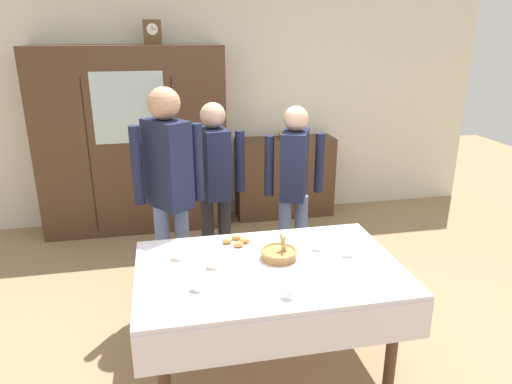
{
  "coord_description": "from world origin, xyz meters",
  "views": [
    {
      "loc": [
        -0.6,
        -2.73,
        2.12
      ],
      "look_at": [
        0.0,
        0.2,
        1.09
      ],
      "focal_mm": 32.97,
      "sensor_mm": 36.0,
      "label": 1
    }
  ],
  "objects_px": {
    "bookshelf_low": "(285,177)",
    "bread_basket": "(279,253)",
    "dining_table": "(270,283)",
    "person_behind_table_right": "(169,179)",
    "spoon_near_left": "(400,283)",
    "spoon_far_right": "(234,297)",
    "mantel_clock": "(152,32)",
    "tea_cup_far_right": "(288,294)",
    "book_stack": "(285,136)",
    "person_by_cabinet": "(215,176)",
    "wall_cabinet": "(133,142)",
    "tea_cup_far_left": "(178,255)",
    "tea_cup_mid_left": "(214,264)",
    "tea_cup_front_edge": "(318,246)",
    "tea_cup_near_right": "(198,286)",
    "pastry_plate": "(236,243)",
    "tea_cup_center": "(348,252)",
    "spoon_center": "(276,242)",
    "person_near_right_end": "(294,178)"
  },
  "relations": [
    {
      "from": "bread_basket",
      "to": "person_behind_table_right",
      "type": "bearing_deg",
      "value": 130.54
    },
    {
      "from": "book_stack",
      "to": "tea_cup_front_edge",
      "type": "bearing_deg",
      "value": -100.03
    },
    {
      "from": "tea_cup_front_edge",
      "to": "pastry_plate",
      "type": "bearing_deg",
      "value": 159.85
    },
    {
      "from": "person_behind_table_right",
      "to": "bread_basket",
      "type": "bearing_deg",
      "value": -49.46
    },
    {
      "from": "tea_cup_far_left",
      "to": "person_by_cabinet",
      "type": "height_order",
      "value": "person_by_cabinet"
    },
    {
      "from": "person_behind_table_right",
      "to": "spoon_center",
      "type": "bearing_deg",
      "value": -37.3
    },
    {
      "from": "wall_cabinet",
      "to": "bread_basket",
      "type": "relative_size",
      "value": 8.26
    },
    {
      "from": "spoon_near_left",
      "to": "spoon_far_right",
      "type": "height_order",
      "value": "same"
    },
    {
      "from": "wall_cabinet",
      "to": "book_stack",
      "type": "height_order",
      "value": "wall_cabinet"
    },
    {
      "from": "dining_table",
      "to": "spoon_near_left",
      "type": "xyz_separation_m",
      "value": [
        0.69,
        -0.33,
        0.1
      ]
    },
    {
      "from": "spoon_center",
      "to": "wall_cabinet",
      "type": "bearing_deg",
      "value": 114.63
    },
    {
      "from": "tea_cup_far_left",
      "to": "pastry_plate",
      "type": "distance_m",
      "value": 0.42
    },
    {
      "from": "tea_cup_far_left",
      "to": "person_near_right_end",
      "type": "distance_m",
      "value": 1.41
    },
    {
      "from": "person_behind_table_right",
      "to": "tea_cup_near_right",
      "type": "bearing_deg",
      "value": -83.93
    },
    {
      "from": "pastry_plate",
      "to": "person_near_right_end",
      "type": "distance_m",
      "value": 1.04
    },
    {
      "from": "spoon_center",
      "to": "person_by_cabinet",
      "type": "bearing_deg",
      "value": 108.03
    },
    {
      "from": "tea_cup_far_left",
      "to": "spoon_near_left",
      "type": "relative_size",
      "value": 1.09
    },
    {
      "from": "mantel_clock",
      "to": "tea_cup_near_right",
      "type": "bearing_deg",
      "value": -86.63
    },
    {
      "from": "dining_table",
      "to": "person_behind_table_right",
      "type": "xyz_separation_m",
      "value": [
        -0.57,
        0.89,
        0.44
      ]
    },
    {
      "from": "dining_table",
      "to": "bookshelf_low",
      "type": "relative_size",
      "value": 1.42
    },
    {
      "from": "bookshelf_low",
      "to": "dining_table",
      "type": "bearing_deg",
      "value": -106.87
    },
    {
      "from": "bookshelf_low",
      "to": "tea_cup_far_right",
      "type": "bearing_deg",
      "value": -104.71
    },
    {
      "from": "tea_cup_far_right",
      "to": "tea_cup_front_edge",
      "type": "height_order",
      "value": "same"
    },
    {
      "from": "tea_cup_front_edge",
      "to": "tea_cup_near_right",
      "type": "bearing_deg",
      "value": -156.79
    },
    {
      "from": "dining_table",
      "to": "person_behind_table_right",
      "type": "height_order",
      "value": "person_behind_table_right"
    },
    {
      "from": "book_stack",
      "to": "tea_cup_front_edge",
      "type": "height_order",
      "value": "book_stack"
    },
    {
      "from": "tea_cup_mid_left",
      "to": "tea_cup_center",
      "type": "height_order",
      "value": "same"
    },
    {
      "from": "mantel_clock",
      "to": "tea_cup_far_right",
      "type": "relative_size",
      "value": 1.85
    },
    {
      "from": "spoon_far_right",
      "to": "person_by_cabinet",
      "type": "distance_m",
      "value": 1.59
    },
    {
      "from": "tea_cup_front_edge",
      "to": "bread_basket",
      "type": "distance_m",
      "value": 0.29
    },
    {
      "from": "book_stack",
      "to": "person_by_cabinet",
      "type": "bearing_deg",
      "value": -126.14
    },
    {
      "from": "spoon_center",
      "to": "bread_basket",
      "type": "bearing_deg",
      "value": -99.1
    },
    {
      "from": "book_stack",
      "to": "spoon_center",
      "type": "distance_m",
      "value": 2.39
    },
    {
      "from": "tea_cup_center",
      "to": "tea_cup_far_left",
      "type": "distance_m",
      "value": 1.1
    },
    {
      "from": "pastry_plate",
      "to": "book_stack",
      "type": "bearing_deg",
      "value": 67.26
    },
    {
      "from": "mantel_clock",
      "to": "person_near_right_end",
      "type": "xyz_separation_m",
      "value": [
        1.1,
        -1.41,
        -1.17
      ]
    },
    {
      "from": "tea_cup_center",
      "to": "spoon_center",
      "type": "bearing_deg",
      "value": 143.88
    },
    {
      "from": "tea_cup_mid_left",
      "to": "spoon_far_right",
      "type": "height_order",
      "value": "tea_cup_mid_left"
    },
    {
      "from": "bookshelf_low",
      "to": "bread_basket",
      "type": "bearing_deg",
      "value": -105.87
    },
    {
      "from": "bookshelf_low",
      "to": "tea_cup_mid_left",
      "type": "distance_m",
      "value": 2.82
    },
    {
      "from": "book_stack",
      "to": "tea_cup_far_right",
      "type": "distance_m",
      "value": 3.1
    },
    {
      "from": "tea_cup_near_right",
      "to": "pastry_plate",
      "type": "height_order",
      "value": "tea_cup_near_right"
    },
    {
      "from": "pastry_plate",
      "to": "spoon_near_left",
      "type": "xyz_separation_m",
      "value": [
        0.84,
        -0.7,
        -0.01
      ]
    },
    {
      "from": "pastry_plate",
      "to": "person_behind_table_right",
      "type": "bearing_deg",
      "value": 129.32
    },
    {
      "from": "spoon_near_left",
      "to": "person_by_cabinet",
      "type": "bearing_deg",
      "value": 118.32
    },
    {
      "from": "mantel_clock",
      "to": "book_stack",
      "type": "bearing_deg",
      "value": 2.06
    },
    {
      "from": "tea_cup_mid_left",
      "to": "tea_cup_far_left",
      "type": "height_order",
      "value": "same"
    },
    {
      "from": "bookshelf_low",
      "to": "tea_cup_near_right",
      "type": "distance_m",
      "value": 3.09
    },
    {
      "from": "tea_cup_far_left",
      "to": "dining_table",
      "type": "bearing_deg",
      "value": -23.43
    },
    {
      "from": "tea_cup_mid_left",
      "to": "person_behind_table_right",
      "type": "bearing_deg",
      "value": 105.88
    }
  ]
}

